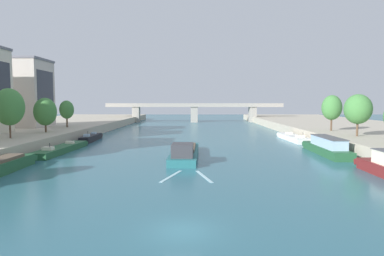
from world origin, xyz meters
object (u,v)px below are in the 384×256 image
at_px(barge_midriver, 185,152).
at_px(moored_boat_right_downstream, 293,138).
at_px(tree_right_second, 358,109).
at_px(bridge_far, 194,110).
at_px(moored_boat_right_midway, 326,147).
at_px(tree_left_far, 9,107).
at_px(moored_boat_left_far, 62,149).
at_px(tree_left_second, 45,112).
at_px(tree_left_third, 67,110).
at_px(moored_boat_left_downstream, 91,138).
at_px(tree_right_midway, 332,108).

bearing_deg(barge_midriver, moored_boat_right_downstream, 44.83).
height_order(tree_right_second, bridge_far, tree_right_second).
relative_size(moored_boat_right_midway, tree_left_far, 1.90).
xyz_separation_m(barge_midriver, moored_boat_right_midway, (22.22, 3.61, 0.35)).
xyz_separation_m(moored_boat_left_far, tree_left_far, (-8.63, 0.34, 6.87)).
bearing_deg(moored_boat_left_far, moored_boat_right_midway, -2.20).
xyz_separation_m(moored_boat_right_downstream, bridge_far, (-21.69, 64.19, 4.48)).
bearing_deg(tree_left_second, bridge_far, 67.53).
height_order(tree_left_far, tree_left_third, tree_left_far).
distance_m(moored_boat_right_midway, tree_right_second, 11.13).
bearing_deg(moored_boat_left_downstream, moored_boat_right_midway, -22.11).
height_order(barge_midriver, tree_left_second, tree_left_second).
relative_size(tree_left_far, bridge_far, 0.11).
xyz_separation_m(barge_midriver, moored_boat_left_downstream, (-20.64, 21.02, -0.18)).
xyz_separation_m(tree_left_second, tree_right_second, (57.92, -7.09, 0.67)).
relative_size(moored_boat_left_downstream, moored_boat_right_downstream, 0.75).
height_order(moored_boat_left_downstream, tree_left_third, tree_left_third).
xyz_separation_m(moored_boat_left_downstream, tree_left_far, (-8.43, -15.43, 6.74)).
bearing_deg(tree_right_midway, tree_right_second, -89.97).
bearing_deg(moored_boat_right_midway, tree_right_midway, 65.94).
distance_m(moored_boat_left_downstream, moored_boat_right_downstream, 43.17).
bearing_deg(moored_boat_right_downstream, bridge_far, 108.67).
height_order(moored_boat_left_far, tree_right_second, tree_right_second).
distance_m(moored_boat_left_downstream, tree_left_far, 18.83).
bearing_deg(moored_boat_right_midway, bridge_far, 104.47).
bearing_deg(moored_boat_left_far, moored_boat_right_downstream, 21.74).
bearing_deg(barge_midriver, bridge_far, 89.46).
bearing_deg(tree_left_third, bridge_far, 62.46).
relative_size(moored_boat_left_far, moored_boat_right_midway, 1.08).
relative_size(moored_boat_left_far, tree_left_second, 2.47).
height_order(tree_left_second, tree_right_second, tree_right_second).
distance_m(moored_boat_right_midway, tree_right_midway, 19.38).
bearing_deg(moored_boat_right_downstream, tree_left_second, -173.38).
distance_m(moored_boat_right_downstream, tree_left_far, 54.66).
distance_m(moored_boat_left_downstream, tree_left_second, 10.44).
bearing_deg(moored_boat_left_downstream, barge_midriver, -45.52).
height_order(moored_boat_left_downstream, moored_boat_right_midway, moored_boat_right_midway).
bearing_deg(bridge_far, tree_left_second, -112.47).
distance_m(tree_right_midway, bridge_far, 72.17).
bearing_deg(moored_boat_left_far, tree_left_second, 124.51).
xyz_separation_m(tree_left_far, tree_right_second, (58.82, 3.81, -0.43)).
bearing_deg(tree_right_second, moored_boat_right_midway, -142.44).
bearing_deg(moored_boat_right_midway, tree_left_far, 177.79).
bearing_deg(tree_right_midway, moored_boat_left_far, -163.13).
bearing_deg(tree_left_far, moored_boat_left_downstream, 61.35).
bearing_deg(moored_boat_left_far, tree_left_far, 177.74).
xyz_separation_m(moored_boat_right_midway, bridge_far, (-21.41, 82.95, 3.87)).
height_order(moored_boat_left_far, tree_left_second, tree_left_second).
distance_m(moored_boat_right_downstream, bridge_far, 67.90).
xyz_separation_m(tree_right_second, bridge_far, (-28.94, 77.16, -1.92)).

